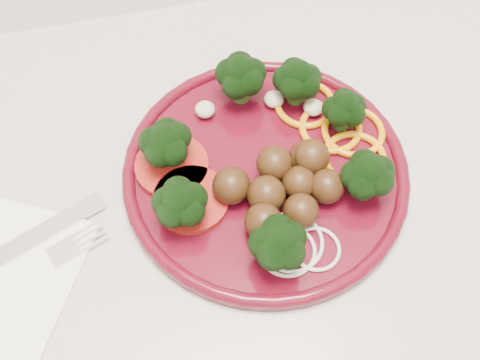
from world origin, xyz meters
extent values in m
cube|color=silver|center=(0.00, 1.70, 0.43)|extent=(2.40, 0.60, 0.87)
cube|color=#B3B1AA|center=(0.00, 1.70, 0.89)|extent=(2.40, 0.60, 0.03)
cylinder|color=#470714|center=(0.01, 1.72, 0.91)|extent=(0.30, 0.30, 0.01)
torus|color=#470714|center=(0.01, 1.72, 0.91)|extent=(0.30, 0.30, 0.01)
sphere|color=#3F260F|center=(0.06, 1.68, 0.93)|extent=(0.04, 0.04, 0.04)
sphere|color=#3F260F|center=(0.03, 1.69, 0.93)|extent=(0.04, 0.04, 0.04)
sphere|color=#3F260F|center=(-0.01, 1.66, 0.93)|extent=(0.04, 0.04, 0.04)
sphere|color=#3F260F|center=(0.05, 1.71, 0.93)|extent=(0.04, 0.04, 0.04)
sphere|color=#3F260F|center=(0.02, 1.71, 0.93)|extent=(0.04, 0.04, 0.04)
sphere|color=#3F260F|center=(0.00, 1.68, 0.93)|extent=(0.04, 0.04, 0.04)
sphere|color=#3F260F|center=(0.03, 1.66, 0.93)|extent=(0.04, 0.04, 0.04)
sphere|color=#3F260F|center=(-0.03, 1.70, 0.93)|extent=(0.04, 0.04, 0.04)
sphere|color=#3F260F|center=(0.05, 1.72, 0.93)|extent=(0.04, 0.04, 0.04)
torus|color=orange|center=(0.09, 1.76, 0.92)|extent=(0.07, 0.07, 0.01)
torus|color=orange|center=(0.10, 1.71, 0.92)|extent=(0.07, 0.07, 0.01)
torus|color=orange|center=(0.07, 1.80, 0.92)|extent=(0.07, 0.07, 0.01)
torus|color=orange|center=(0.11, 1.75, 0.92)|extent=(0.07, 0.07, 0.01)
cylinder|color=#720A07|center=(-0.09, 1.75, 0.92)|extent=(0.08, 0.08, 0.01)
cylinder|color=#720A07|center=(-0.07, 1.70, 0.92)|extent=(0.08, 0.08, 0.01)
torus|color=beige|center=(0.01, 1.63, 0.91)|extent=(0.06, 0.06, 0.00)
torus|color=beige|center=(0.03, 1.62, 0.91)|extent=(0.05, 0.05, 0.00)
torus|color=beige|center=(0.01, 1.64, 0.91)|extent=(0.07, 0.07, 0.00)
ellipsoid|color=#C6B793|center=(0.04, 1.81, 0.92)|extent=(0.02, 0.02, 0.02)
ellipsoid|color=#C6B793|center=(-0.04, 1.81, 0.92)|extent=(0.02, 0.02, 0.02)
ellipsoid|color=#C6B793|center=(0.08, 1.79, 0.92)|extent=(0.02, 0.02, 0.02)
cube|color=silver|center=(-0.22, 1.71, 0.91)|extent=(0.13, 0.07, 0.00)
cube|color=silver|center=(-0.21, 1.68, 0.91)|extent=(0.04, 0.03, 0.00)
cube|color=silver|center=(-0.18, 1.68, 0.91)|extent=(0.03, 0.02, 0.00)
cube|color=silver|center=(-0.18, 1.69, 0.91)|extent=(0.03, 0.02, 0.00)
cube|color=silver|center=(-0.18, 1.69, 0.91)|extent=(0.03, 0.02, 0.00)
cube|color=silver|center=(-0.18, 1.70, 0.91)|extent=(0.03, 0.02, 0.00)
camera|label=1|loc=(-0.09, 1.40, 1.44)|focal=45.00mm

